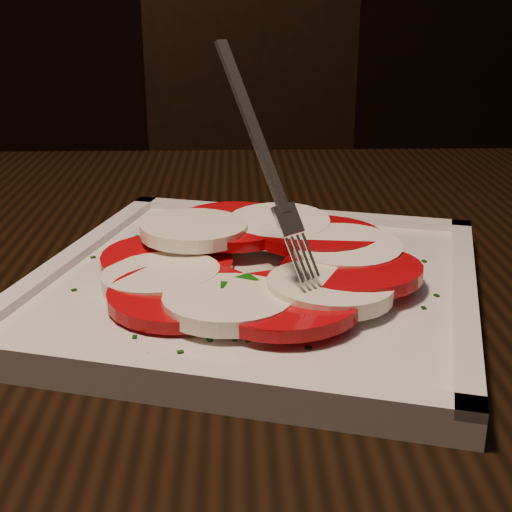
{
  "coord_description": "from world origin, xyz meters",
  "views": [
    {
      "loc": [
        -0.32,
        -0.31,
        0.95
      ],
      "look_at": [
        -0.25,
        0.13,
        0.78
      ],
      "focal_mm": 50.0,
      "sensor_mm": 36.0,
      "label": 1
    }
  ],
  "objects_px": {
    "fork": "(253,155)",
    "table": "(357,371)",
    "chair": "(267,216)",
    "plate": "(256,287)"
  },
  "relations": [
    {
      "from": "fork",
      "to": "table",
      "type": "bearing_deg",
      "value": 5.99
    },
    {
      "from": "chair",
      "to": "plate",
      "type": "height_order",
      "value": "chair"
    },
    {
      "from": "fork",
      "to": "chair",
      "type": "bearing_deg",
      "value": 47.55
    },
    {
      "from": "chair",
      "to": "fork",
      "type": "bearing_deg",
      "value": -107.32
    },
    {
      "from": "table",
      "to": "fork",
      "type": "distance_m",
      "value": 0.24
    },
    {
      "from": "table",
      "to": "plate",
      "type": "distance_m",
      "value": 0.15
    },
    {
      "from": "plate",
      "to": "fork",
      "type": "height_order",
      "value": "fork"
    },
    {
      "from": "plate",
      "to": "fork",
      "type": "bearing_deg",
      "value": -104.88
    },
    {
      "from": "table",
      "to": "chair",
      "type": "relative_size",
      "value": 1.39
    },
    {
      "from": "table",
      "to": "chair",
      "type": "height_order",
      "value": "chair"
    }
  ]
}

